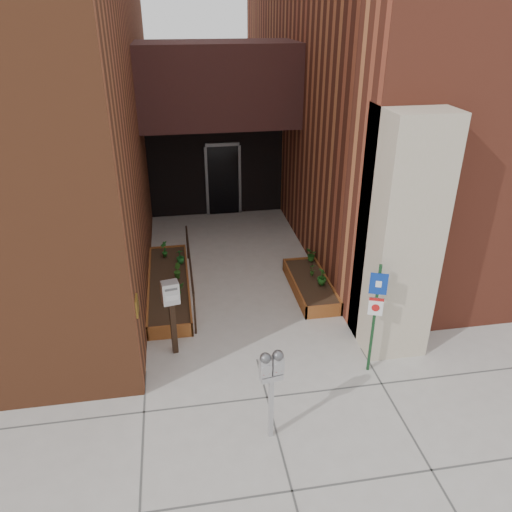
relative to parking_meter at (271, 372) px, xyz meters
name	(u,v)px	position (x,y,z in m)	size (l,w,h in m)	color
ground	(257,359)	(0.10, 1.80, -1.21)	(80.00, 80.00, 0.00)	#9E9991
architecture	(206,40)	(-0.08, 8.70, 3.77)	(20.00, 14.60, 10.00)	brown
planter_left	(169,287)	(-1.45, 4.50, -1.07)	(0.90, 3.60, 0.30)	brown
planter_right	(310,286)	(1.70, 4.00, -1.07)	(0.80, 2.20, 0.30)	brown
handrail	(190,262)	(-0.95, 4.45, -0.46)	(0.04, 3.34, 0.90)	black
parking_meter	(271,372)	(0.00, 0.00, 0.00)	(0.36, 0.19, 1.56)	#B2B1B4
sign_post	(375,308)	(2.00, 1.19, 0.09)	(0.28, 0.12, 2.11)	#153B1E
payment_dropbox	(171,303)	(-1.36, 2.28, -0.13)	(0.33, 0.27, 1.50)	black
shrub_left_a	(176,290)	(-1.29, 3.70, -0.72)	(0.34, 0.34, 0.38)	#1F5A19
shrub_left_b	(177,271)	(-1.24, 4.60, -0.73)	(0.19, 0.19, 0.34)	#285B1A
shrub_left_c	(180,256)	(-1.15, 5.30, -0.73)	(0.19, 0.19, 0.35)	#195A20
shrub_left_d	(164,249)	(-1.52, 5.71, -0.70)	(0.21, 0.21, 0.41)	#1A5E1B
shrub_right_a	(322,277)	(1.88, 3.77, -0.72)	(0.21, 0.21, 0.37)	#1B5117
shrub_right_b	(312,270)	(1.78, 4.19, -0.76)	(0.15, 0.15, 0.29)	#275B1A
shrub_right_c	(311,255)	(1.95, 4.90, -0.75)	(0.28, 0.28, 0.31)	#1E5418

